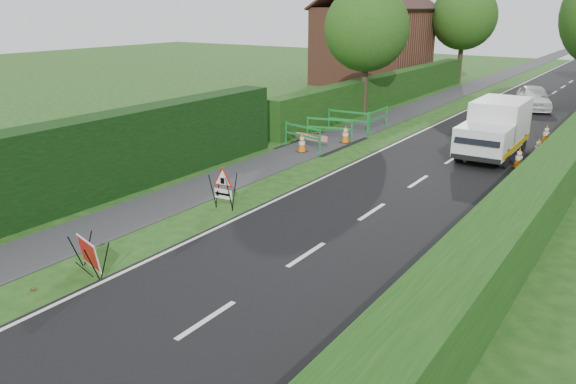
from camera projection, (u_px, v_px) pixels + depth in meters
The scene contains 23 objects.
ground at pixel (199, 245), 13.78m from camera, with size 120.00×120.00×0.00m, color #174213.
road_surface at pixel (561, 89), 39.98m from camera, with size 6.00×90.00×0.02m, color black.
footpath at pixel (483, 83), 42.90m from camera, with size 2.00×90.00×0.02m, color #2D2D30.
hedge_west_near at pixel (72, 207), 16.44m from camera, with size 1.10×18.00×2.50m, color black.
hedge_west_far at pixel (387, 104), 33.74m from camera, with size 1.00×24.00×1.80m, color #14380F.
house_west at pixel (373, 44), 41.77m from camera, with size 7.50×7.40×7.88m.
tree_nw at pixel (367, 29), 28.97m from camera, with size 4.40×4.40×6.70m.
tree_fw at pixel (464, 17), 41.44m from camera, with size 4.80×4.80×7.24m.
red_rect_sign at pixel (89, 254), 12.21m from camera, with size 1.04×0.78×0.80m.
triangle_sign at pixel (222, 185), 15.99m from camera, with size 0.78×0.78×1.06m.
works_van at pixel (495, 128), 21.69m from camera, with size 1.91×4.69×2.12m.
traffic_cone_0 at pixel (519, 158), 20.25m from camera, with size 0.38×0.38×0.79m.
traffic_cone_1 at pixel (538, 148), 21.67m from camera, with size 0.38×0.38×0.79m.
traffic_cone_2 at pixel (546, 134), 24.07m from camera, with size 0.38×0.38×0.79m.
traffic_cone_3 at pixel (302, 143), 22.46m from camera, with size 0.38×0.38×0.79m.
traffic_cone_4 at pixel (346, 134), 23.98m from camera, with size 0.38×0.38×0.79m.
ped_barrier_0 at pixel (302, 134), 22.92m from camera, with size 2.08×0.83×1.00m.
ped_barrier_1 at pixel (329, 126), 24.41m from camera, with size 2.08×0.84×1.00m.
ped_barrier_2 at pixel (348, 118), 26.13m from camera, with size 2.07×0.44×1.00m.
ped_barrier_3 at pixel (378, 117), 26.50m from camera, with size 0.40×2.07×1.00m.
redwhite_plank at pixel (311, 148), 23.29m from camera, with size 1.50×0.04×0.25m, color red.
litter_can at pixel (33, 291), 11.59m from camera, with size 0.07×0.07×0.12m, color #BF7F4C.
hatchback_car at pixel (534, 98), 31.68m from camera, with size 1.60×3.97×1.35m, color white.
Camera 1 is at (8.91, -9.26, 5.59)m, focal length 35.00 mm.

